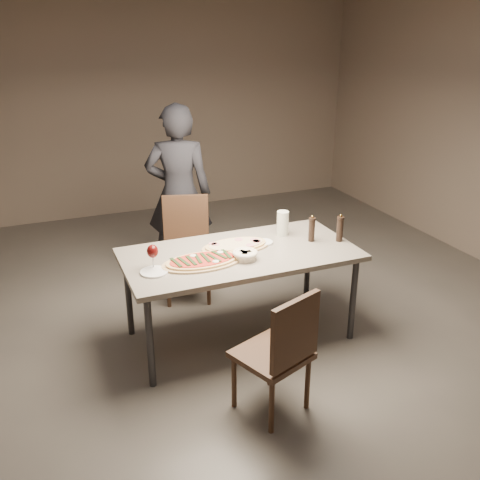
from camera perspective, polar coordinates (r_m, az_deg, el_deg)
name	(u,v)px	position (r m, az deg, el deg)	size (l,w,h in m)	color
room	(240,170)	(3.91, 0.00, 7.49)	(7.00, 7.00, 7.00)	#524D47
dining_table	(240,259)	(4.15, 0.00, -2.01)	(1.80, 0.90, 0.75)	gray
zucchini_pizza	(202,261)	(3.94, -4.03, -2.26)	(0.61, 0.34, 0.05)	tan
ham_pizza	(236,245)	(4.20, -0.43, -0.59)	(0.56, 0.31, 0.04)	tan
bread_basket	(245,254)	(3.98, 0.55, -1.56)	(0.19, 0.19, 0.07)	beige
oil_dish	(264,242)	(4.29, 2.57, -0.25)	(0.14, 0.14, 0.02)	white
pepper_mill_left	(340,228)	(4.37, 10.61, 1.22)	(0.06, 0.06, 0.23)	black
pepper_mill_right	(312,229)	(4.34, 7.66, 1.17)	(0.06, 0.06, 0.22)	black
carafe	(283,223)	(4.44, 4.57, 1.79)	(0.10, 0.10, 0.21)	silver
wine_glass	(153,252)	(3.85, -9.31, -1.28)	(0.08, 0.08, 0.18)	silver
side_plate	(154,272)	(3.83, -9.13, -3.38)	(0.20, 0.20, 0.01)	white
chair_near	(281,349)	(3.42, 4.43, -11.49)	(0.54, 0.54, 0.88)	#412A1B
chair_far	(187,241)	(4.96, -5.71, -0.14)	(0.54, 0.54, 0.93)	#412A1B
diner	(179,194)	(5.19, -6.54, 4.89)	(0.63, 0.42, 1.73)	black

